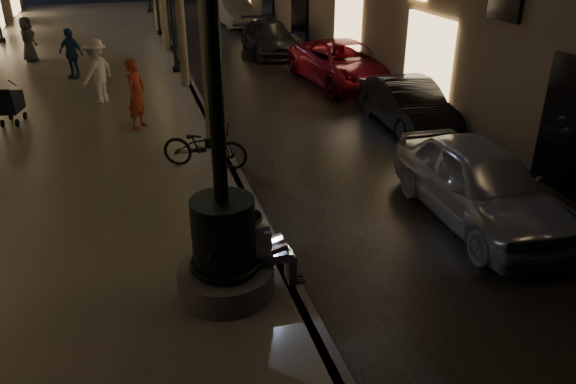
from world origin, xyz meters
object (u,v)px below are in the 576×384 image
object	(u,v)px
fountain_lamppost	(223,231)
pedestrian_white	(97,71)
stroller	(10,103)
pedestrian_blue	(71,53)
car_rear	(269,38)
pedestrian_dark	(28,39)
car_front	(479,183)
car_fifth	(235,12)
bicycle	(205,146)
pedestrian_red	(136,94)
seated_man_laptop	(266,245)
car_second	(408,104)
car_third	(344,64)
lamp_curb_a	(202,17)

from	to	relation	value
fountain_lamppost	pedestrian_white	distance (m)	10.81
stroller	pedestrian_blue	distance (m)	5.03
car_rear	pedestrian_white	xyz separation A→B (m)	(-6.91, -6.47, 0.48)
car_rear	pedestrian_dark	bearing A→B (deg)	179.81
fountain_lamppost	pedestrian_blue	bearing A→B (deg)	101.44
car_front	car_fifth	bearing A→B (deg)	91.60
stroller	bicycle	world-z (taller)	stroller
car_front	car_fifth	distance (m)	23.53
car_rear	pedestrian_red	xyz separation A→B (m)	(-5.88, -9.17, 0.43)
car_front	bicycle	xyz separation A→B (m)	(-4.59, 3.49, -0.05)
car_fifth	pedestrian_dark	xyz separation A→B (m)	(-9.64, -7.40, 0.32)
pedestrian_red	car_rear	bearing A→B (deg)	0.89
pedestrian_white	car_front	bearing A→B (deg)	73.19
seated_man_laptop	pedestrian_blue	distance (m)	14.48
car_fifth	bicycle	distance (m)	20.56
pedestrian_red	stroller	bearing A→B (deg)	102.26
seated_man_laptop	stroller	world-z (taller)	seated_man_laptop
car_second	car_fifth	xyz separation A→B (m)	(-1.20, 18.31, 0.06)
car_second	pedestrian_red	bearing A→B (deg)	170.69
car_second	pedestrian_dark	bearing A→B (deg)	137.02
fountain_lamppost	pedestrian_blue	distance (m)	14.35
seated_man_laptop	pedestrian_blue	xyz separation A→B (m)	(-3.46, 14.07, 0.17)
car_front	car_third	size ratio (longest dim) A/B	0.84
car_front	car_second	world-z (taller)	car_front
car_third	pedestrian_blue	bearing A→B (deg)	158.14
car_rear	car_third	bearing A→B (deg)	-76.75
car_third	pedestrian_white	world-z (taller)	pedestrian_white
seated_man_laptop	car_rear	size ratio (longest dim) A/B	0.27
pedestrian_white	fountain_lamppost	bearing A→B (deg)	46.95
car_rear	car_fifth	bearing A→B (deg)	91.53
pedestrian_red	car_front	bearing A→B (deg)	-105.00
car_second	bicycle	xyz separation A→B (m)	(-5.79, -1.73, 0.04)
car_third	pedestrian_dark	xyz separation A→B (m)	(-10.84, 6.07, 0.31)
pedestrian_blue	bicycle	bearing A→B (deg)	-32.89
fountain_lamppost	car_third	xyz separation A→B (m)	(6.20, 11.33, -0.48)
lamp_curb_a	pedestrian_blue	world-z (taller)	lamp_curb_a
stroller	pedestrian_blue	world-z (taller)	pedestrian_blue
car_second	bicycle	bearing A→B (deg)	-161.19
stroller	car_third	bearing A→B (deg)	22.39
car_third	car_fifth	bearing A→B (deg)	90.06
lamp_curb_a	bicycle	xyz separation A→B (m)	(-0.29, -1.23, -2.53)
car_front	bicycle	world-z (taller)	car_front
stroller	pedestrian_dark	xyz separation A→B (m)	(-0.48, 8.18, 0.27)
car_rear	pedestrian_blue	world-z (taller)	pedestrian_blue
fountain_lamppost	car_front	distance (m)	5.18
lamp_curb_a	pedestrian_blue	distance (m)	9.08
car_fifth	pedestrian_blue	distance (m)	13.31
car_third	pedestrian_white	distance (m)	8.15
car_front	pedestrian_dark	xyz separation A→B (m)	(-9.64, 16.13, 0.29)
car_rear	pedestrian_blue	xyz separation A→B (m)	(-7.85, -3.05, 0.38)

